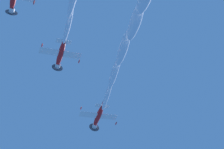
# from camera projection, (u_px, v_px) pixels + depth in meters

# --- Properties ---
(airplane_lead) EXTENTS (8.61, 9.28, 3.61)m
(airplane_lead) POSITION_uv_depth(u_px,v_px,m) (98.00, 117.00, 75.53)
(airplane_lead) COLOR red
(airplane_left_wingman) EXTENTS (8.62, 9.25, 3.85)m
(airplane_left_wingman) POSITION_uv_depth(u_px,v_px,m) (60.00, 55.00, 70.29)
(airplane_left_wingman) COLOR red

